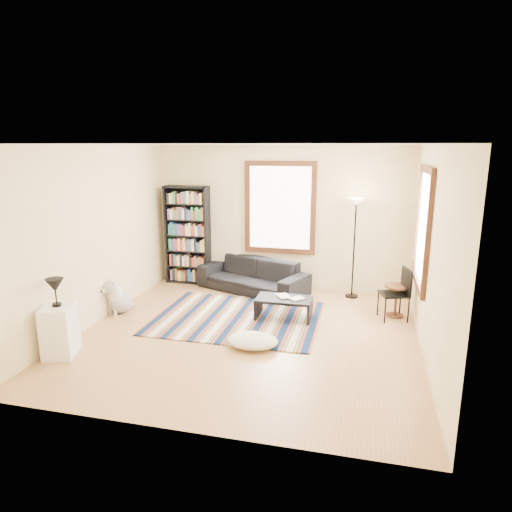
% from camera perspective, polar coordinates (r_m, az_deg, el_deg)
% --- Properties ---
extents(floor, '(5.00, 5.00, 0.10)m').
position_cam_1_polar(floor, '(7.04, -0.98, -10.08)').
color(floor, '#B18051').
rests_on(floor, ground).
extents(ceiling, '(5.00, 5.00, 0.10)m').
position_cam_1_polar(ceiling, '(6.44, -1.09, 14.25)').
color(ceiling, white).
rests_on(ceiling, floor).
extents(wall_back, '(5.00, 0.10, 2.80)m').
position_cam_1_polar(wall_back, '(9.04, 3.10, 4.84)').
color(wall_back, beige).
rests_on(wall_back, floor).
extents(wall_front, '(5.00, 0.10, 2.80)m').
position_cam_1_polar(wall_front, '(4.26, -9.82, -5.51)').
color(wall_front, beige).
rests_on(wall_front, floor).
extents(wall_left, '(0.10, 5.00, 2.80)m').
position_cam_1_polar(wall_left, '(7.64, -19.89, 2.40)').
color(wall_left, beige).
rests_on(wall_left, floor).
extents(wall_right, '(0.10, 5.00, 2.80)m').
position_cam_1_polar(wall_right, '(6.45, 21.46, 0.30)').
color(wall_right, beige).
rests_on(wall_right, floor).
extents(window_back, '(1.20, 0.06, 1.60)m').
position_cam_1_polar(window_back, '(8.93, 3.02, 6.03)').
color(window_back, white).
rests_on(window_back, wall_back).
extents(window_right, '(0.06, 1.20, 1.60)m').
position_cam_1_polar(window_right, '(7.18, 20.17, 3.32)').
color(window_right, white).
rests_on(window_right, wall_right).
extents(rug, '(2.67, 2.13, 0.02)m').
position_cam_1_polar(rug, '(7.61, -2.35, -7.72)').
color(rug, '#0B1C3A').
rests_on(rug, floor).
extents(sofa, '(2.33, 1.59, 0.63)m').
position_cam_1_polar(sofa, '(8.89, -0.42, -2.45)').
color(sofa, black).
rests_on(sofa, floor).
extents(bookshelf, '(0.90, 0.30, 2.00)m').
position_cam_1_polar(bookshelf, '(9.42, -8.54, 2.60)').
color(bookshelf, black).
rests_on(bookshelf, floor).
extents(coffee_table, '(1.02, 0.80, 0.36)m').
position_cam_1_polar(coffee_table, '(7.55, 3.49, -6.54)').
color(coffee_table, black).
rests_on(coffee_table, floor).
extents(book_a, '(0.32, 0.30, 0.02)m').
position_cam_1_polar(book_a, '(7.50, 2.76, -5.11)').
color(book_a, beige).
rests_on(book_a, coffee_table).
extents(book_b, '(0.28, 0.29, 0.02)m').
position_cam_1_polar(book_b, '(7.51, 4.71, -5.15)').
color(book_b, beige).
rests_on(book_b, coffee_table).
extents(floor_cushion, '(0.86, 0.73, 0.18)m').
position_cam_1_polar(floor_cushion, '(6.57, -0.43, -10.52)').
color(floor_cushion, silver).
rests_on(floor_cushion, floor).
extents(floor_lamp, '(0.36, 0.36, 1.86)m').
position_cam_1_polar(floor_lamp, '(8.58, 12.14, 0.88)').
color(floor_lamp, black).
rests_on(floor_lamp, floor).
extents(side_table, '(0.46, 0.46, 0.54)m').
position_cam_1_polar(side_table, '(7.95, 17.08, -5.39)').
color(side_table, '#442611').
rests_on(side_table, floor).
extents(folding_chair, '(0.52, 0.51, 0.86)m').
position_cam_1_polar(folding_chair, '(7.77, 16.85, -4.58)').
color(folding_chair, black).
rests_on(folding_chair, floor).
extents(white_cabinet, '(0.51, 0.59, 0.70)m').
position_cam_1_polar(white_cabinet, '(6.78, -23.33, -8.55)').
color(white_cabinet, white).
rests_on(white_cabinet, floor).
extents(table_lamp, '(0.27, 0.27, 0.38)m').
position_cam_1_polar(table_lamp, '(6.61, -23.77, -4.19)').
color(table_lamp, black).
rests_on(table_lamp, white_cabinet).
extents(dog, '(0.63, 0.71, 0.59)m').
position_cam_1_polar(dog, '(8.11, -16.54, -4.79)').
color(dog, silver).
rests_on(dog, floor).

